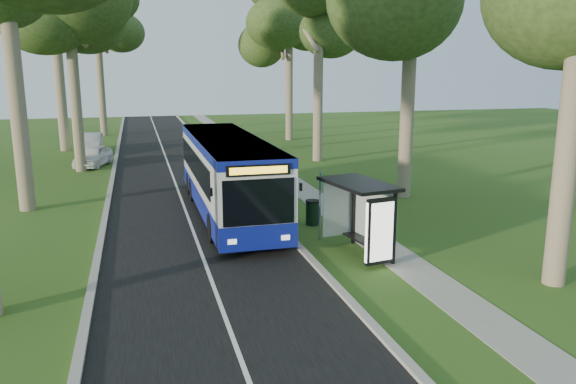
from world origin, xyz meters
name	(u,v)px	position (x,y,z in m)	size (l,w,h in m)	color
ground	(294,242)	(0.00, 0.00, 0.00)	(120.00, 120.00, 0.00)	#314F18
road	(179,192)	(-3.50, 10.00, 0.01)	(7.00, 100.00, 0.02)	black
kerb_east	(244,188)	(0.00, 10.00, 0.06)	(0.25, 100.00, 0.12)	#9E9B93
kerb_west	(109,195)	(-7.00, 10.00, 0.06)	(0.25, 100.00, 0.12)	#9E9B93
centre_line	(179,192)	(-3.50, 10.00, 0.02)	(0.12, 100.00, 0.01)	white
footpath	(297,186)	(3.00, 10.00, 0.01)	(1.50, 100.00, 0.02)	gray
bus	(227,175)	(-1.70, 4.80, 1.79)	(2.77, 13.04, 3.45)	silver
bus_stop_sign	(320,197)	(1.06, 0.12, 1.65)	(0.16, 0.36, 2.66)	gray
bus_shelter	(367,207)	(1.87, -2.41, 1.84)	(2.13, 3.27, 2.61)	black
litter_bin	(312,212)	(1.42, 2.17, 0.53)	(0.60, 0.60, 1.04)	black
car_white	(93,156)	(-8.35, 19.71, 0.69)	(1.62, 4.04, 1.38)	white
car_silver	(91,143)	(-8.92, 25.84, 0.77)	(1.63, 4.67, 1.54)	#9FA2A6
tree_west_e	(96,16)	(-8.50, 38.00, 11.16)	(5.20, 5.20, 15.07)	#7A6B56
tree_east_c	(319,3)	(6.80, 18.00, 10.63)	(5.20, 5.20, 14.34)	#7A6B56
tree_east_d	(289,22)	(8.00, 30.00, 10.36)	(5.20, 5.20, 13.97)	#7A6B56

